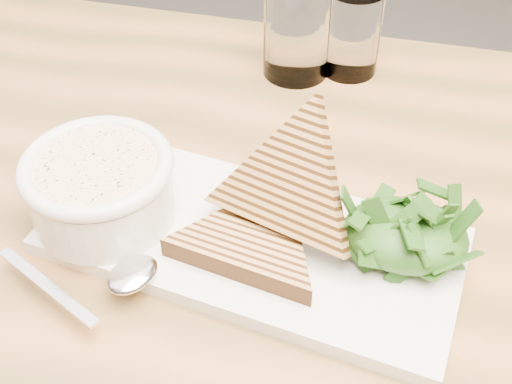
% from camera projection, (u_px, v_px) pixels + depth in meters
% --- Properties ---
extents(table_top, '(1.14, 0.77, 0.04)m').
position_uv_depth(table_top, '(216.00, 228.00, 0.63)').
color(table_top, '#AF713C').
rests_on(table_top, ground).
extents(table_leg_bl, '(0.06, 0.06, 0.72)m').
position_uv_depth(table_leg_bl, '(9.00, 201.00, 1.20)').
color(table_leg_bl, '#AF713C').
rests_on(table_leg_bl, ground).
extents(platter, '(0.39, 0.22, 0.02)m').
position_uv_depth(platter, '(251.00, 241.00, 0.58)').
color(platter, white).
rests_on(platter, table_top).
extents(soup_bowl, '(0.13, 0.13, 0.05)m').
position_uv_depth(soup_bowl, '(102.00, 193.00, 0.58)').
color(soup_bowl, white).
rests_on(soup_bowl, platter).
extents(soup, '(0.11, 0.11, 0.01)m').
position_uv_depth(soup, '(96.00, 167.00, 0.55)').
color(soup, beige).
rests_on(soup, soup_bowl).
extents(bowl_rim, '(0.14, 0.14, 0.01)m').
position_uv_depth(bowl_rim, '(96.00, 165.00, 0.55)').
color(bowl_rim, white).
rests_on(bowl_rim, soup_bowl).
extents(sandwich_flat, '(0.19, 0.19, 0.02)m').
position_uv_depth(sandwich_flat, '(253.00, 240.00, 0.55)').
color(sandwich_flat, tan).
rests_on(sandwich_flat, platter).
extents(sandwich_lean, '(0.20, 0.21, 0.18)m').
position_uv_depth(sandwich_lean, '(289.00, 185.00, 0.55)').
color(sandwich_lean, tan).
rests_on(sandwich_lean, sandwich_flat).
extents(salad_base, '(0.11, 0.08, 0.04)m').
position_uv_depth(salad_base, '(405.00, 234.00, 0.55)').
color(salad_base, '#173E0C').
rests_on(salad_base, platter).
extents(arugula_pile, '(0.11, 0.10, 0.05)m').
position_uv_depth(arugula_pile, '(407.00, 229.00, 0.54)').
color(arugula_pile, '#2F601F').
rests_on(arugula_pile, platter).
extents(spoon_bowl, '(0.05, 0.06, 0.01)m').
position_uv_depth(spoon_bowl, '(132.00, 274.00, 0.53)').
color(spoon_bowl, silver).
rests_on(spoon_bowl, platter).
extents(spoon_handle, '(0.11, 0.06, 0.00)m').
position_uv_depth(spoon_handle, '(47.00, 286.00, 0.53)').
color(spoon_handle, silver).
rests_on(spoon_handle, platter).
extents(glass_near, '(0.08, 0.08, 0.12)m').
position_uv_depth(glass_near, '(297.00, 27.00, 0.75)').
color(glass_near, white).
rests_on(glass_near, table_top).
extents(glass_far, '(0.07, 0.07, 0.10)m').
position_uv_depth(glass_far, '(352.00, 32.00, 0.76)').
color(glass_far, white).
rests_on(glass_far, table_top).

